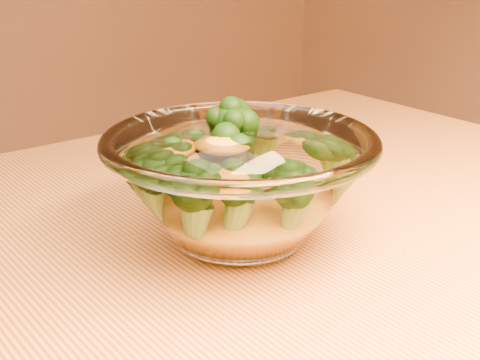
# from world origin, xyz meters

# --- Properties ---
(glass_bowl) EXTENTS (0.23, 0.23, 0.10)m
(glass_bowl) POSITION_xyz_m (0.11, 0.03, 0.80)
(glass_bowl) COLOR white
(glass_bowl) RESTS_ON table
(cheese_sauce) EXTENTS (0.12, 0.12, 0.03)m
(cheese_sauce) POSITION_xyz_m (0.11, 0.03, 0.78)
(cheese_sauce) COLOR orange
(cheese_sauce) RESTS_ON glass_bowl
(broccoli_heap) EXTENTS (0.16, 0.16, 0.08)m
(broccoli_heap) POSITION_xyz_m (0.11, 0.04, 0.82)
(broccoli_heap) COLOR black
(broccoli_heap) RESTS_ON cheese_sauce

